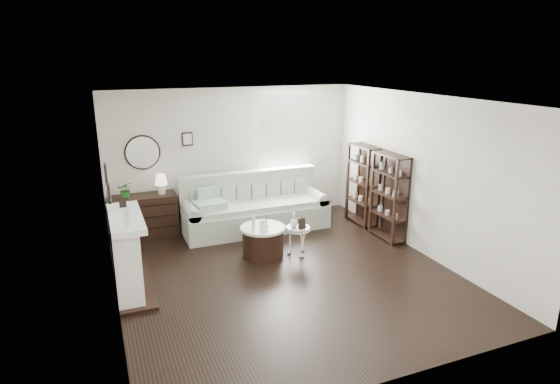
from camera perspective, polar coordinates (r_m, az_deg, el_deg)
name	(u,v)px	position (r m, az deg, el deg)	size (l,w,h in m)	color
room	(267,141)	(9.63, -1.54, 6.19)	(5.50, 5.50, 5.50)	black
fireplace	(127,257)	(7.05, -18.19, -7.56)	(0.50, 1.40, 1.84)	white
shelf_unit_far	(363,185)	(9.50, 10.04, 0.87)	(0.30, 0.80, 1.60)	black
shelf_unit_near	(389,197)	(8.78, 13.13, -0.59)	(0.30, 0.80, 1.60)	black
sofa	(254,210)	(9.21, -3.19, -2.26)	(2.81, 0.97, 1.09)	#AAB6A2
quilt	(209,205)	(8.76, -8.60, -1.56)	(0.55, 0.45, 0.14)	#299967
suitcase	(303,209)	(9.79, 2.86, -2.11)	(0.60, 0.20, 0.40)	brown
dresser	(145,216)	(9.15, -16.17, -2.79)	(1.19, 0.51, 0.79)	black
table_lamp	(161,184)	(9.02, -14.28, 0.96)	(0.24, 0.24, 0.37)	white
potted_plant	(126,190)	(8.93, -18.30, 0.25)	(0.28, 0.24, 0.31)	#205F1B
drum_table	(263,241)	(7.96, -2.10, -6.02)	(0.76, 0.76, 0.53)	black
pedestal_table	(298,229)	(7.96, 2.21, -4.55)	(0.41, 0.41, 0.50)	silver
eiffel_drum	(266,220)	(7.91, -1.68, -3.49)	(0.10, 0.10, 0.17)	black
bottle_drum	(254,222)	(7.69, -3.25, -3.69)	(0.06, 0.06, 0.28)	silver
card_frame_drum	(264,226)	(7.65, -2.01, -4.16)	(0.13, 0.01, 0.18)	white
eiffel_ped	(302,221)	(7.97, 2.68, -3.52)	(0.10, 0.10, 0.18)	black
flask_ped	(294,220)	(7.89, 1.69, -3.41)	(0.14, 0.14, 0.26)	silver
card_frame_ped	(302,224)	(7.83, 2.67, -3.88)	(0.14, 0.01, 0.18)	black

